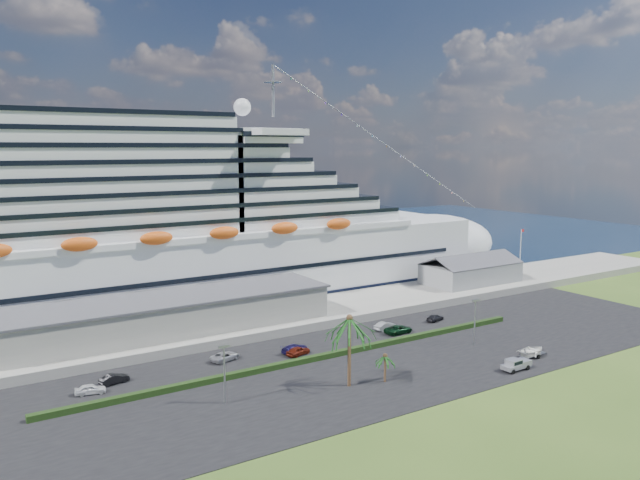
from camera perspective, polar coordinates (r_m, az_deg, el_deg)
ground at (r=97.38m, az=9.01°, el=-12.67°), size 420.00×420.00×0.00m
asphalt_lot at (r=105.31m, az=4.98°, el=-10.91°), size 140.00×38.00×0.12m
wharf at (r=128.22m, az=-2.95°, el=-6.94°), size 240.00×20.00×1.80m
water at (r=209.75m, az=-15.14°, el=-1.41°), size 420.00×160.00×0.02m
cruise_ship at (r=138.62m, az=-15.74°, el=0.59°), size 191.00×38.00×54.00m
terminal_building at (r=117.35m, az=-13.73°, el=-6.55°), size 61.00×15.00×6.30m
port_shed at (r=158.81m, az=13.62°, el=-2.86°), size 24.00×12.31×7.37m
flagpole at (r=171.43m, az=17.86°, el=-0.89°), size 1.08×0.16×12.00m
hedge at (r=104.70m, az=-0.25°, el=-10.70°), size 88.00×1.10×0.90m
lamp_post_left at (r=87.61m, az=-8.74°, el=-11.38°), size 1.60×0.35×8.27m
lamp_post_right at (r=114.50m, az=13.98°, el=-6.77°), size 1.60×0.35×8.27m
palm_tall at (r=91.49m, az=2.71°, el=-7.88°), size 8.82×8.82×11.13m
palm_short at (r=95.19m, az=5.98°, el=-10.76°), size 3.53×3.53×4.56m
parked_car_0 at (r=96.92m, az=-20.26°, el=-12.68°), size 4.50×2.46×1.45m
parked_car_1 at (r=99.79m, az=-18.31°, el=-11.96°), size 4.64×2.48×1.45m
parked_car_2 at (r=105.64m, az=-8.68°, el=-10.46°), size 5.70×3.88×1.45m
parked_car_3 at (r=108.36m, az=-2.30°, el=-9.87°), size 5.38×2.99×1.48m
parked_car_4 at (r=107.03m, az=-2.01°, el=-10.09°), size 4.78×2.85×1.53m
parked_car_5 at (r=121.75m, az=5.95°, el=-7.82°), size 4.86×2.34×1.54m
parked_car_6 at (r=119.77m, az=7.19°, el=-8.11°), size 5.77×2.81×1.58m
parked_car_7 at (r=129.21m, az=10.47°, el=-7.00°), size 4.87×3.07×1.31m
pickup_truck at (r=104.76m, az=17.49°, el=-10.75°), size 5.39×2.16×1.89m
boat_trailer at (r=111.55m, az=18.85°, el=-9.56°), size 6.25×4.23×1.77m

